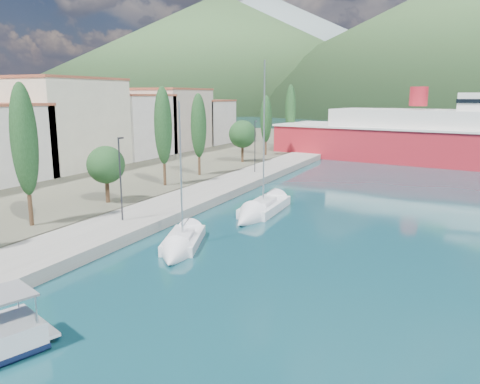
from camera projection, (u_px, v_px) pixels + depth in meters
The scene contains 9 objects.
ground at pixel (407, 133), 125.69m from camera, with size 1400.00×1400.00×0.00m, color #13414B.
quay at pixel (209, 193), 45.95m from camera, with size 5.00×88.00×0.80m, color gray.
land_strip at pixel (20, 159), 70.59m from camera, with size 70.00×148.00×0.70m, color #565644.
town_buildings at pixel (100, 127), 64.12m from camera, with size 9.20×69.20×11.30m.
tree_row at pixel (198, 131), 53.23m from camera, with size 3.77×65.86×10.96m.
lamp_posts at pixel (134, 173), 35.03m from camera, with size 0.15×44.79×6.06m.
sailboat_near at pixel (178, 249), 29.46m from camera, with size 4.49×7.44×10.26m.
sailboat_mid at pixel (255, 213), 38.16m from camera, with size 2.84×9.50×13.54m.
ferry at pixel (477, 141), 65.94m from camera, with size 59.91×21.07×11.66m.
Camera 1 is at (12.83, -13.45, 9.76)m, focal length 35.00 mm.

